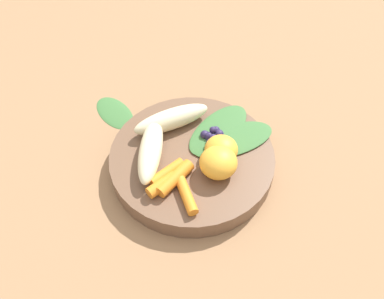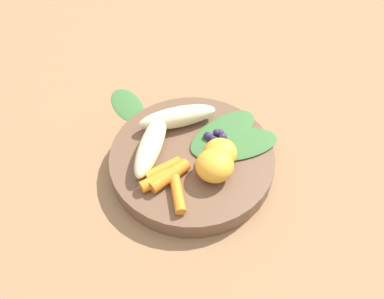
% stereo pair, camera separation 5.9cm
% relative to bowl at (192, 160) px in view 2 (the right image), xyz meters
% --- Properties ---
extents(ground_plane, '(2.40, 2.40, 0.00)m').
position_rel_bowl_xyz_m(ground_plane, '(0.00, 0.00, -0.02)').
color(ground_plane, '#99704C').
extents(bowl, '(0.24, 0.24, 0.03)m').
position_rel_bowl_xyz_m(bowl, '(0.00, 0.00, 0.00)').
color(bowl, brown).
rests_on(bowl, ground_plane).
extents(banana_peeled_left, '(0.10, 0.12, 0.03)m').
position_rel_bowl_xyz_m(banana_peeled_left, '(-0.04, -0.04, 0.03)').
color(banana_peeled_left, beige).
rests_on(banana_peeled_left, bowl).
extents(banana_peeled_right, '(0.08, 0.12, 0.03)m').
position_rel_bowl_xyz_m(banana_peeled_right, '(-0.06, 0.02, 0.03)').
color(banana_peeled_right, beige).
rests_on(banana_peeled_right, bowl).
extents(orange_segment_near, '(0.05, 0.05, 0.04)m').
position_rel_bowl_xyz_m(orange_segment_near, '(0.04, 0.02, 0.03)').
color(orange_segment_near, '#F4A833').
rests_on(orange_segment_near, bowl).
extents(orange_segment_far, '(0.05, 0.05, 0.04)m').
position_rel_bowl_xyz_m(orange_segment_far, '(0.05, -0.00, 0.04)').
color(orange_segment_far, '#F4A833').
rests_on(orange_segment_far, bowl).
extents(carrot_front, '(0.02, 0.06, 0.02)m').
position_rel_bowl_xyz_m(carrot_front, '(-0.00, -0.05, 0.02)').
color(carrot_front, orange).
rests_on(carrot_front, bowl).
extents(carrot_mid_left, '(0.02, 0.05, 0.02)m').
position_rel_bowl_xyz_m(carrot_mid_left, '(0.01, -0.07, 0.02)').
color(carrot_mid_left, orange).
rests_on(carrot_mid_left, bowl).
extents(carrot_mid_right, '(0.02, 0.06, 0.02)m').
position_rel_bowl_xyz_m(carrot_mid_right, '(0.02, -0.05, 0.02)').
color(carrot_mid_right, orange).
rests_on(carrot_mid_right, bowl).
extents(carrot_rear, '(0.06, 0.05, 0.01)m').
position_rel_bowl_xyz_m(carrot_rear, '(0.04, -0.06, 0.02)').
color(carrot_rear, orange).
rests_on(carrot_rear, bowl).
extents(blueberry_pile, '(0.03, 0.04, 0.02)m').
position_rel_bowl_xyz_m(blueberry_pile, '(0.00, 0.04, 0.02)').
color(blueberry_pile, '#2D234C').
rests_on(blueberry_pile, bowl).
extents(kale_leaf_left, '(0.11, 0.14, 0.01)m').
position_rel_bowl_xyz_m(kale_leaf_left, '(0.03, 0.06, 0.02)').
color(kale_leaf_left, '#3D7038').
rests_on(kale_leaf_left, bowl).
extents(kale_leaf_right, '(0.07, 0.13, 0.01)m').
position_rel_bowl_xyz_m(kale_leaf_right, '(-0.00, 0.06, 0.02)').
color(kale_leaf_right, '#3D7038').
rests_on(kale_leaf_right, bowl).
extents(kale_leaf_stray, '(0.10, 0.07, 0.01)m').
position_rel_bowl_xyz_m(kale_leaf_stray, '(-0.18, 0.00, -0.01)').
color(kale_leaf_stray, '#3D7038').
rests_on(kale_leaf_stray, ground_plane).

